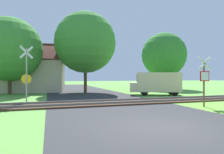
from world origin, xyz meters
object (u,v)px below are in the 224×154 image
(crossing_sign_far, at_px, (26,72))
(tree_far, at_px, (164,55))
(house, at_px, (30,74))
(tree_left, at_px, (10,49))
(mail_truck, at_px, (156,83))
(stop_sign_near, at_px, (204,78))
(tree_center, at_px, (85,43))

(crossing_sign_far, distance_m, tree_far, 21.81)
(house, xyz_separation_m, tree_far, (18.83, -0.17, 3.02))
(crossing_sign_far, height_order, tree_left, tree_left)
(tree_far, relative_size, mail_truck, 1.62)
(stop_sign_near, xyz_separation_m, tree_left, (-12.86, 13.60, 3.01))
(crossing_sign_far, xyz_separation_m, tree_left, (-2.50, 8.83, 2.63))
(tree_left, height_order, tree_center, tree_center)
(house, bearing_deg, crossing_sign_far, -78.23)
(house, xyz_separation_m, tree_left, (-1.74, -3.16, 2.62))
(crossing_sign_far, relative_size, tree_far, 0.46)
(tree_far, height_order, tree_center, tree_center)
(house, height_order, tree_far, tree_far)
(tree_left, bearing_deg, stop_sign_near, -46.62)
(tree_far, height_order, tree_left, tree_far)
(crossing_sign_far, relative_size, mail_truck, 0.75)
(tree_far, xyz_separation_m, mail_truck, (-6.38, -8.73, -3.89))
(tree_left, xyz_separation_m, mail_truck, (14.19, -5.74, -3.50))
(tree_left, bearing_deg, tree_far, 8.27)
(house, height_order, tree_center, tree_center)
(house, relative_size, tree_left, 1.13)
(stop_sign_near, distance_m, crossing_sign_far, 11.41)
(stop_sign_near, distance_m, tree_left, 18.96)
(house, xyz_separation_m, tree_center, (6.29, -3.33, 3.71))
(house, bearing_deg, mail_truck, -27.41)
(mail_truck, bearing_deg, crossing_sign_far, 126.34)
(tree_left, distance_m, mail_truck, 15.70)
(house, distance_m, mail_truck, 15.33)
(crossing_sign_far, bearing_deg, mail_truck, 0.39)
(house, distance_m, tree_center, 8.03)
(stop_sign_near, xyz_separation_m, crossing_sign_far, (-10.36, 4.77, 0.38))
(tree_far, bearing_deg, crossing_sign_far, -146.82)
(tree_far, xyz_separation_m, tree_left, (-20.57, -2.99, -0.40))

